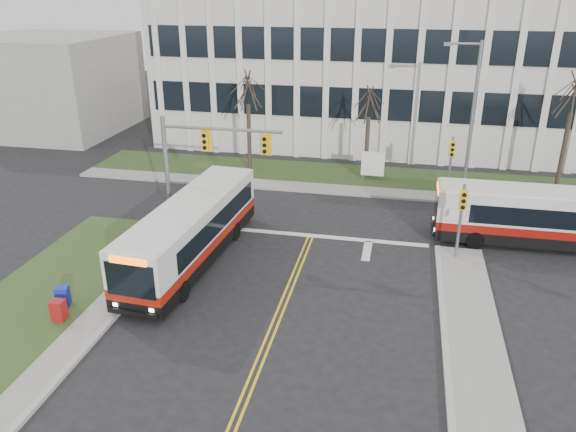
# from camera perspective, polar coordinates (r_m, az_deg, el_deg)

# --- Properties ---
(ground) EXTENTS (120.00, 120.00, 0.00)m
(ground) POSITION_cam_1_polar(r_m,az_deg,el_deg) (22.26, -1.25, -10.75)
(ground) COLOR black
(ground) RESTS_ON ground
(sidewalk_west) EXTENTS (1.20, 26.00, 0.14)m
(sidewalk_west) POSITION_cam_1_polar(r_m,az_deg,el_deg) (21.15, -24.13, -14.88)
(sidewalk_west) COLOR #9E9B93
(sidewalk_west) RESTS_ON ground
(sidewalk_cross) EXTENTS (44.00, 1.60, 0.14)m
(sidewalk_cross) POSITION_cam_1_polar(r_m,az_deg,el_deg) (35.43, 12.29, 2.11)
(sidewalk_cross) COLOR #9E9B93
(sidewalk_cross) RESTS_ON ground
(building_lawn) EXTENTS (44.00, 5.00, 0.12)m
(building_lawn) POSITION_cam_1_polar(r_m,az_deg,el_deg) (38.07, 12.32, 3.55)
(building_lawn) COLOR #324A1F
(building_lawn) RESTS_ON ground
(office_building) EXTENTS (40.00, 16.00, 12.00)m
(office_building) POSITION_cam_1_polar(r_m,az_deg,el_deg) (48.46, 13.04, 14.83)
(office_building) COLOR beige
(office_building) RESTS_ON ground
(building_annex) EXTENTS (12.00, 12.00, 8.00)m
(building_annex) POSITION_cam_1_polar(r_m,az_deg,el_deg) (54.08, -22.93, 12.29)
(building_annex) COLOR #9E9B93
(building_annex) RESTS_ON ground
(mast_arm_signal) EXTENTS (6.11, 0.38, 6.20)m
(mast_arm_signal) POSITION_cam_1_polar(r_m,az_deg,el_deg) (28.25, -9.23, 5.99)
(mast_arm_signal) COLOR slate
(mast_arm_signal) RESTS_ON ground
(signal_pole_near) EXTENTS (0.34, 0.39, 3.80)m
(signal_pole_near) POSITION_cam_1_polar(r_m,az_deg,el_deg) (26.96, 17.23, 0.44)
(signal_pole_near) COLOR slate
(signal_pole_near) RESTS_ON ground
(signal_pole_far) EXTENTS (0.34, 0.39, 3.80)m
(signal_pole_far) POSITION_cam_1_polar(r_m,az_deg,el_deg) (34.97, 16.23, 5.65)
(signal_pole_far) COLOR slate
(signal_pole_far) RESTS_ON ground
(streetlight) EXTENTS (2.15, 0.25, 9.20)m
(streetlight) POSITION_cam_1_polar(r_m,az_deg,el_deg) (35.17, 18.01, 10.09)
(streetlight) COLOR slate
(streetlight) RESTS_ON ground
(directory_sign) EXTENTS (1.50, 0.12, 2.00)m
(directory_sign) POSITION_cam_1_polar(r_m,az_deg,el_deg) (37.29, 8.61, 5.22)
(directory_sign) COLOR slate
(directory_sign) RESTS_ON ground
(tree_left) EXTENTS (1.80, 1.80, 7.70)m
(tree_left) POSITION_cam_1_polar(r_m,az_deg,el_deg) (38.09, -4.10, 12.53)
(tree_left) COLOR #42352B
(tree_left) RESTS_ON ground
(tree_mid) EXTENTS (1.80, 1.80, 6.82)m
(tree_mid) POSITION_cam_1_polar(r_m,az_deg,el_deg) (37.06, 8.24, 11.08)
(tree_mid) COLOR #42352B
(tree_mid) RESTS_ON ground
(tree_right) EXTENTS (1.80, 1.80, 8.25)m
(tree_right) POSITION_cam_1_polar(r_m,az_deg,el_deg) (37.87, 27.04, 10.70)
(tree_right) COLOR #42352B
(tree_right) RESTS_ON ground
(bus_main) EXTENTS (3.07, 11.09, 2.92)m
(bus_main) POSITION_cam_1_polar(r_m,az_deg,el_deg) (26.52, -9.74, -1.65)
(bus_main) COLOR silver
(bus_main) RESTS_ON ground
(bus_cross) EXTENTS (10.65, 2.34, 2.84)m
(bus_cross) POSITION_cam_1_polar(r_m,az_deg,el_deg) (30.50, 24.78, -0.28)
(bus_cross) COLOR silver
(bus_cross) RESTS_ON ground
(newspaper_box_blue) EXTENTS (0.60, 0.57, 0.95)m
(newspaper_box_blue) POSITION_cam_1_polar(r_m,az_deg,el_deg) (24.65, -21.89, -7.69)
(newspaper_box_blue) COLOR #16239C
(newspaper_box_blue) RESTS_ON ground
(newspaper_box_red) EXTENTS (0.51, 0.46, 0.95)m
(newspaper_box_red) POSITION_cam_1_polar(r_m,az_deg,el_deg) (23.75, -22.25, -8.96)
(newspaper_box_red) COLOR maroon
(newspaper_box_red) RESTS_ON ground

